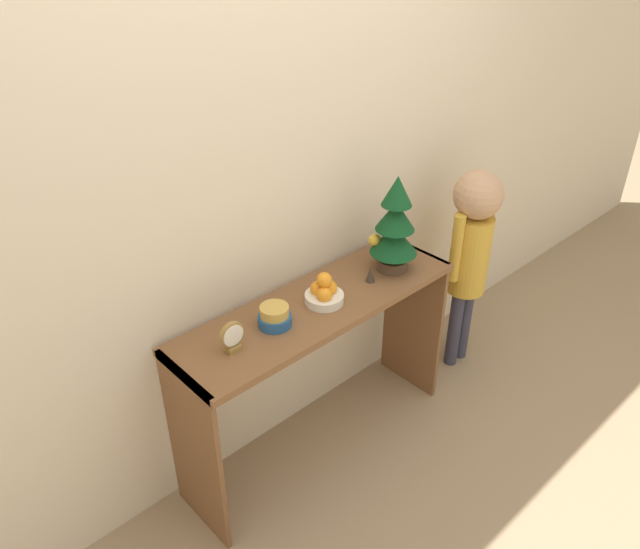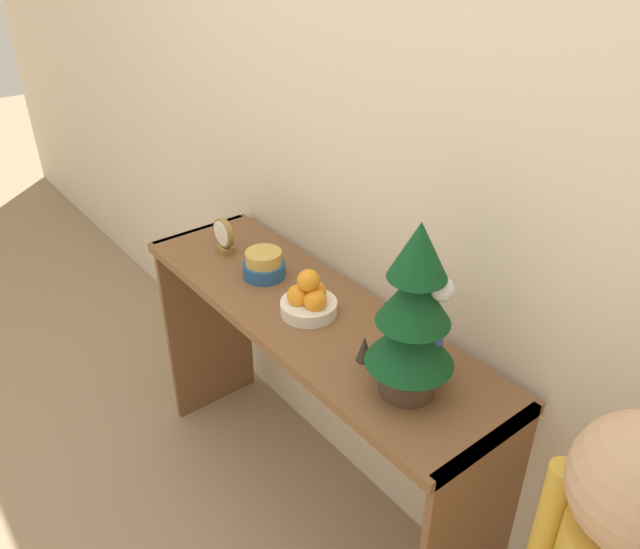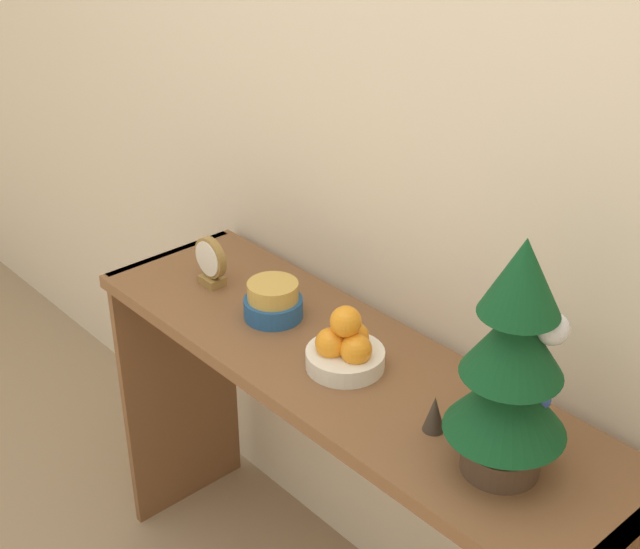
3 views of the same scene
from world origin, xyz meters
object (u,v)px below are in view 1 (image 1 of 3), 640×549
Objects in this scene: fruit_bowl at (324,293)px; child_figure at (472,241)px; figurine at (370,274)px; singing_bowl at (275,317)px; desk_clock at (232,337)px; mini_tree at (395,226)px.

child_figure is (0.92, -0.06, -0.09)m from fruit_bowl.
figurine is (0.25, -0.02, -0.01)m from fruit_bowl.
desk_clock is (-0.20, -0.02, 0.02)m from singing_bowl.
desk_clock is 1.37m from child_figure.
fruit_bowl is 0.93m from child_figure.
mini_tree is 2.76× the size of fruit_bowl.
desk_clock is at bearing -179.80° from fruit_bowl.
desk_clock is 1.66× the size of figurine.
figurine is 0.68m from child_figure.
figurine is 0.07× the size of child_figure.
desk_clock is at bearing -175.65° from singing_bowl.
mini_tree is at bearing 175.36° from child_figure.
child_figure is at bearing -4.64° from mini_tree.
singing_bowl is at bearing 176.67° from fruit_bowl.
child_figure is at bearing -3.41° from singing_bowl.
mini_tree is 0.40× the size of child_figure.
mini_tree is 6.06× the size of figurine.
singing_bowl is at bearing 176.11° from figurine.
fruit_bowl is (-0.39, 0.01, -0.16)m from mini_tree.
fruit_bowl reaches higher than figurine.
child_figure is at bearing -3.07° from figurine.
desk_clock is at bearing 178.54° from figurine.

